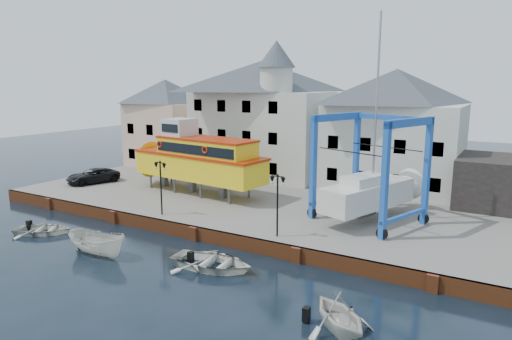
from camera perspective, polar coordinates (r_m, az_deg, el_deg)
The scene contains 16 objects.
ground at distance 32.97m, azimuth -7.74°, elevation -8.70°, with size 140.00×140.00×0.00m, color black.
hardstanding at distance 41.62m, azimuth 1.59°, elevation -3.69°, with size 44.00×22.00×1.00m, color slate.
quay_wall at distance 32.88m, azimuth -7.65°, elevation -7.83°, with size 44.00×0.47×1.00m.
building_pink at distance 56.63m, azimuth -11.13°, elevation 5.84°, with size 8.00×7.00×10.30m.
building_white_main at distance 49.23m, azimuth 0.78°, elevation 6.68°, with size 14.00×8.30×14.00m.
building_white_right at distance 44.77m, azimuth 16.88°, elevation 4.82°, with size 12.00×8.00×11.20m.
shed_dark at distance 42.12m, azimuth 29.27°, elevation -1.45°, with size 8.00×7.00×4.00m, color black.
lamp_post_left at distance 35.24m, azimuth -11.86°, elevation -0.50°, with size 1.12×0.32×4.20m.
lamp_post_right at distance 29.60m, azimuth 2.71°, elevation -2.46°, with size 1.12×0.32×4.20m.
tour_boat at distance 42.20m, azimuth -8.04°, elevation 1.49°, with size 15.71×5.44×6.70m.
travel_lift at distance 34.75m, azimuth 14.67°, elevation -1.98°, with size 8.30×10.07×14.81m.
van at distance 48.77m, azimuth -19.72°, elevation -0.69°, with size 2.36×5.12×1.42m, color black.
motorboat_a at distance 31.80m, azimuth -19.13°, elevation -9.99°, with size 1.72×4.58×1.77m, color silver.
motorboat_b at distance 28.19m, azimuth -5.53°, elevation -12.15°, with size 3.70×5.18×1.07m, color silver.
motorboat_c at distance 22.09m, azimuth 10.30°, elevation -19.24°, with size 3.15×3.65×1.93m, color silver.
motorboat_d at distance 37.54m, azimuth -25.08°, elevation -7.20°, with size 2.98×4.17×0.86m, color silver.
Camera 1 is at (19.28, -24.34, 11.07)m, focal length 32.00 mm.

